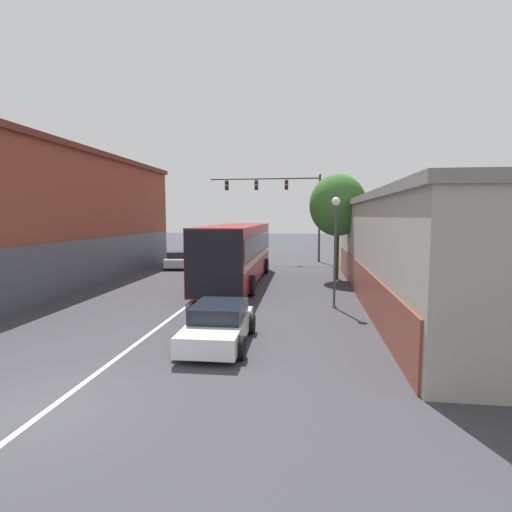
# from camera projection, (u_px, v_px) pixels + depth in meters

# --- Properties ---
(ground_plane) EXTENTS (160.00, 160.00, 0.00)m
(ground_plane) POSITION_uv_depth(u_px,v_px,m) (44.00, 413.00, 7.78)
(ground_plane) COLOR #38383D
(lane_center_line) EXTENTS (0.14, 42.63, 0.01)m
(lane_center_line) POSITION_uv_depth(u_px,v_px,m) (218.00, 283.00, 22.89)
(lane_center_line) COLOR silver
(lane_center_line) RESTS_ON ground_plane
(building_left_brick) EXTENTS (9.69, 21.62, 7.45)m
(building_left_brick) POSITION_uv_depth(u_px,v_px,m) (22.00, 216.00, 22.72)
(building_left_brick) COLOR brown
(building_left_brick) RESTS_ON ground_plane
(building_right_storefront) EXTENTS (6.83, 20.84, 4.76)m
(building_right_storefront) POSITION_uv_depth(u_px,v_px,m) (436.00, 246.00, 17.78)
(building_right_storefront) COLOR #9E998E
(building_right_storefront) RESTS_ON ground_plane
(bus) EXTENTS (3.04, 12.17, 3.31)m
(bus) POSITION_uv_depth(u_px,v_px,m) (237.00, 250.00, 22.85)
(bus) COLOR maroon
(bus) RESTS_ON ground_plane
(hatchback_foreground) EXTENTS (1.98, 3.86, 1.19)m
(hatchback_foreground) POSITION_uv_depth(u_px,v_px,m) (218.00, 325.00, 11.97)
(hatchback_foreground) COLOR silver
(hatchback_foreground) RESTS_ON ground_plane
(parked_car_left_near) EXTENTS (2.33, 4.35, 1.41)m
(parked_car_left_near) POSITION_uv_depth(u_px,v_px,m) (213.00, 248.00, 39.07)
(parked_car_left_near) COLOR slate
(parked_car_left_near) RESTS_ON ground_plane
(parked_car_left_mid) EXTENTS (2.58, 4.75, 1.21)m
(parked_car_left_mid) POSITION_uv_depth(u_px,v_px,m) (182.00, 259.00, 29.98)
(parked_car_left_mid) COLOR silver
(parked_car_left_mid) RESTS_ON ground_plane
(traffic_signal_gantry) EXTENTS (9.24, 0.36, 7.21)m
(traffic_signal_gantry) POSITION_uv_depth(u_px,v_px,m) (283.00, 197.00, 33.11)
(traffic_signal_gantry) COLOR #333338
(traffic_signal_gantry) RESTS_ON ground_plane
(street_lamp) EXTENTS (0.35, 0.35, 4.59)m
(street_lamp) POSITION_uv_depth(u_px,v_px,m) (335.00, 239.00, 16.42)
(street_lamp) COLOR #47474C
(street_lamp) RESTS_ON ground_plane
(street_tree_near) EXTENTS (3.35, 3.01, 6.31)m
(street_tree_near) POSITION_uv_depth(u_px,v_px,m) (338.00, 205.00, 23.73)
(street_tree_near) COLOR #4C3823
(street_tree_near) RESTS_ON ground_plane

